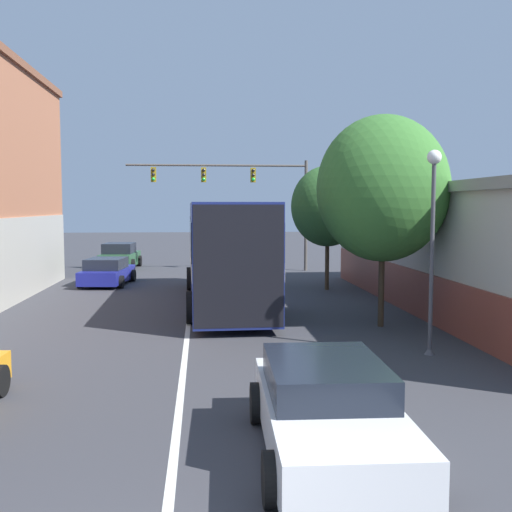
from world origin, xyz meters
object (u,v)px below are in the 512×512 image
Objects in this scene: parked_car_left_far at (120,256)px; street_lamp at (433,231)px; street_tree_far at (328,206)px; traffic_signal_gantry at (244,187)px; hatchback_foreground at (327,410)px; parked_car_left_near at (107,272)px; bus at (225,248)px; street_tree_near at (383,189)px.

parked_car_left_far is 0.80× the size of street_lamp.
street_lamp is 11.52m from street_tree_far.
street_tree_far reaches higher than street_lamp.
hatchback_foreground is at bearing -91.29° from traffic_signal_gantry.
street_lamp reaches higher than parked_car_left_far.
street_tree_far is (3.05, -7.70, -1.04)m from traffic_signal_gantry.
bus is at bearing -132.03° from parked_car_left_near.
bus is 7.95m from parked_car_left_near.
traffic_signal_gantry is 1.58× the size of street_tree_near.
traffic_signal_gantry is 19.53m from street_lamp.
street_lamp is 0.93× the size of street_tree_far.
bus is 2.25× the size of street_tree_far.
street_lamp is at bearing -89.37° from street_tree_far.
hatchback_foreground is at bearing -177.41° from bus.
parked_car_left_far is at bearing 9.15° from parked_car_left_near.
parked_car_left_near is 0.76× the size of street_tree_far.
traffic_signal_gantry is at bearing 111.61° from street_tree_far.
traffic_signal_gantry is at bearing 0.36° from hatchback_foreground.
bus is at bearing 5.54° from hatchback_foreground.
street_tree_near is at bearing 92.77° from street_lamp.
street_tree_near is at bearing -19.80° from hatchback_foreground.
bus is at bearing -153.31° from parked_car_left_far.
parked_car_left_far reaches higher than parked_car_left_near.
bus is at bearing -143.78° from street_tree_far.
street_lamp is at bearing -150.68° from parked_car_left_far.
parked_car_left_near is 17.29m from street_lamp.
street_lamp is (3.18, -19.20, -1.63)m from traffic_signal_gantry.
hatchback_foreground is at bearing -111.46° from street_tree_near.
street_tree_far is at bearing -68.39° from traffic_signal_gantry.
street_lamp reaches higher than parked_car_left_near.
traffic_signal_gantry is (0.56, 24.80, 4.00)m from hatchback_foreground.
street_tree_near reaches higher than parked_car_left_far.
parked_car_left_far reaches higher than hatchback_foreground.
bus is 13.87m from hatchback_foreground.
street_lamp reaches higher than bus.
bus is 1.21× the size of traffic_signal_gantry.
hatchback_foreground is at bearing -162.75° from parked_car_left_far.
street_tree_far reaches higher than parked_car_left_near.
street_tree_far is at bearing -10.27° from hatchback_foreground.
parked_car_left_far is (-0.41, 7.38, 0.11)m from parked_car_left_near.
hatchback_foreground is at bearing -123.73° from street_lamp.
parked_car_left_far is at bearing 21.85° from bus.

